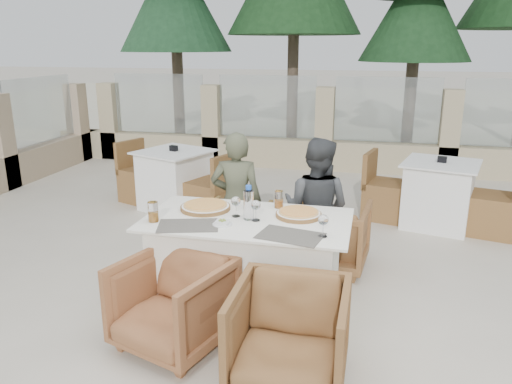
% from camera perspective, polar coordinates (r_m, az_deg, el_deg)
% --- Properties ---
extents(ground, '(80.00, 80.00, 0.00)m').
position_cam_1_polar(ground, '(4.27, 0.78, -12.53)').
color(ground, beige).
rests_on(ground, ground).
extents(sand_patch, '(30.00, 16.00, 0.01)m').
position_cam_1_polar(sand_patch, '(17.79, 10.78, 9.53)').
color(sand_patch, beige).
rests_on(sand_patch, ground).
extents(perimeter_wall_far, '(10.00, 0.34, 1.60)m').
position_cam_1_polar(perimeter_wall_far, '(8.58, 7.86, 7.82)').
color(perimeter_wall_far, tan).
rests_on(perimeter_wall_far, ground).
extents(pine_far_left, '(2.42, 2.42, 5.50)m').
position_cam_1_polar(pine_far_left, '(11.50, -9.23, 19.67)').
color(pine_far_left, '#204C2A').
rests_on(pine_far_left, ground).
extents(pine_centre, '(2.20, 2.20, 5.00)m').
position_cam_1_polar(pine_centre, '(10.88, 17.87, 18.00)').
color(pine_centre, '#1D4420').
rests_on(pine_centre, ground).
extents(dining_table, '(1.60, 0.90, 0.77)m').
position_cam_1_polar(dining_table, '(4.04, -0.99, -8.22)').
color(dining_table, white).
rests_on(dining_table, ground).
extents(placemat_near_left, '(0.52, 0.41, 0.00)m').
position_cam_1_polar(placemat_near_left, '(3.77, -7.75, -3.81)').
color(placemat_near_left, '#5E5950').
rests_on(placemat_near_left, dining_table).
extents(placemat_near_right, '(0.50, 0.38, 0.00)m').
position_cam_1_polar(placemat_near_right, '(3.55, 3.93, -5.00)').
color(placemat_near_right, '#59554C').
rests_on(placemat_near_right, dining_table).
extents(pizza_left, '(0.53, 0.53, 0.05)m').
position_cam_1_polar(pizza_left, '(4.12, -5.80, -1.63)').
color(pizza_left, orange).
rests_on(pizza_left, dining_table).
extents(pizza_right, '(0.44, 0.44, 0.05)m').
position_cam_1_polar(pizza_right, '(3.94, 4.89, -2.49)').
color(pizza_right, orange).
rests_on(pizza_right, dining_table).
extents(water_bottle, '(0.11, 0.11, 0.27)m').
position_cam_1_polar(water_bottle, '(3.83, -0.85, -1.20)').
color(water_bottle, '#A4BED8').
rests_on(water_bottle, dining_table).
extents(wine_glass_centre, '(0.10, 0.10, 0.18)m').
position_cam_1_polar(wine_glass_centre, '(3.91, -2.31, -1.53)').
color(wine_glass_centre, silver).
rests_on(wine_glass_centre, dining_table).
extents(wine_glass_near, '(0.10, 0.10, 0.18)m').
position_cam_1_polar(wine_glass_near, '(3.82, -0.02, -1.98)').
color(wine_glass_near, white).
rests_on(wine_glass_near, dining_table).
extents(wine_glass_corner, '(0.09, 0.09, 0.18)m').
position_cam_1_polar(wine_glass_corner, '(3.53, 7.68, -3.70)').
color(wine_glass_corner, white).
rests_on(wine_glass_corner, dining_table).
extents(beer_glass_left, '(0.10, 0.10, 0.16)m').
position_cam_1_polar(beer_glass_left, '(3.88, -11.67, -2.24)').
color(beer_glass_left, orange).
rests_on(beer_glass_left, dining_table).
extents(beer_glass_right, '(0.08, 0.08, 0.14)m').
position_cam_1_polar(beer_glass_right, '(4.13, 2.62, -0.85)').
color(beer_glass_right, orange).
rests_on(beer_glass_right, dining_table).
extents(olive_dish, '(0.14, 0.14, 0.04)m').
position_cam_1_polar(olive_dish, '(3.76, -3.87, -3.46)').
color(olive_dish, silver).
rests_on(olive_dish, dining_table).
extents(armchair_far_left, '(0.62, 0.64, 0.57)m').
position_cam_1_polar(armchair_far_left, '(5.00, -2.17, -4.49)').
color(armchair_far_left, olive).
rests_on(armchair_far_left, ground).
extents(armchair_far_right, '(0.75, 0.77, 0.64)m').
position_cam_1_polar(armchair_far_right, '(4.85, 8.54, -4.89)').
color(armchair_far_right, brown).
rests_on(armchair_far_right, ground).
extents(armchair_near_left, '(0.89, 0.90, 0.65)m').
position_cam_1_polar(armchair_near_left, '(3.63, -9.45, -12.48)').
color(armchair_near_left, '#945B35').
rests_on(armchair_near_left, ground).
extents(armchair_near_right, '(0.71, 0.73, 0.66)m').
position_cam_1_polar(armchair_near_right, '(3.24, 3.82, -16.09)').
color(armchair_near_right, brown).
rests_on(armchair_near_right, ground).
extents(diner_left, '(0.52, 0.38, 1.32)m').
position_cam_1_polar(diner_left, '(4.67, -2.25, -1.12)').
color(diner_left, '#4E523B').
rests_on(diner_left, ground).
extents(diner_right, '(0.74, 0.63, 1.30)m').
position_cam_1_polar(diner_right, '(4.53, 6.88, -1.92)').
color(diner_right, '#3C3F42').
rests_on(diner_right, ground).
extents(bg_table_a, '(1.83, 1.36, 0.77)m').
position_cam_1_polar(bg_table_a, '(6.55, -9.23, 1.36)').
color(bg_table_a, white).
rests_on(bg_table_a, ground).
extents(bg_table_b, '(1.79, 1.20, 0.77)m').
position_cam_1_polar(bg_table_b, '(6.23, 20.13, -0.26)').
color(bg_table_b, white).
rests_on(bg_table_b, ground).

